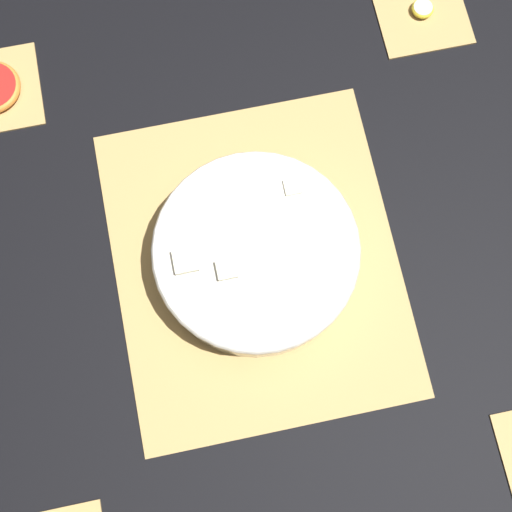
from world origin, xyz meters
The scene contains 5 objects.
ground_plane centered at (0.00, 0.00, 0.00)m, with size 6.00×6.00×0.00m, color black.
bamboo_mat_center centered at (0.00, 0.00, 0.00)m, with size 0.43×0.36×0.01m.
coaster_mat_near_right centered at (0.31, -0.30, 0.00)m, with size 0.13×0.13×0.01m.
fruit_salad_bowl centered at (0.00, 0.00, 0.04)m, with size 0.25×0.25×0.07m.
banana_coin_single centered at (0.31, -0.30, 0.01)m, with size 0.03×0.03×0.01m.
Camera 1 is at (-0.22, 0.04, 0.89)m, focal length 50.00 mm.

